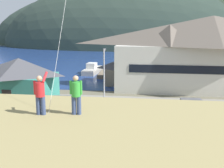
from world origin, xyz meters
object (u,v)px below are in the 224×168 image
(parked_car_corner_spot, at_px, (190,108))
(person_companion, at_px, (76,94))
(parked_car_back_row_right, at_px, (123,111))
(person_kite_flyer, at_px, (40,93))
(wharf_dock, at_px, (110,72))
(parked_car_mid_row_far, at_px, (80,126))
(storage_shed_waterside, at_px, (123,71))
(harbor_lodge, at_px, (211,51))
(storage_shed_near_lot, at_px, (20,82))
(parked_car_mid_row_center, at_px, (62,105))
(parked_car_mid_row_near, at_px, (20,129))
(moored_boat_wharfside, at_px, (93,70))
(parking_light_pole, at_px, (104,73))

(parked_car_corner_spot, relative_size, person_companion, 2.46)
(parked_car_back_row_right, xyz_separation_m, person_kite_flyer, (-2.32, -14.69, 5.42))
(wharf_dock, distance_m, parked_car_mid_row_far, 31.31)
(storage_shed_waterside, distance_m, person_companion, 32.45)
(person_kite_flyer, bearing_deg, harbor_lodge, 65.41)
(harbor_lodge, height_order, parked_car_corner_spot, harbor_lodge)
(storage_shed_near_lot, relative_size, parked_car_mid_row_center, 1.97)
(storage_shed_waterside, relative_size, parked_car_back_row_right, 1.57)
(parked_car_mid_row_near, bearing_deg, wharf_dock, 84.80)
(parked_car_mid_row_far, distance_m, person_kite_flyer, 11.63)
(harbor_lodge, relative_size, parked_car_mid_row_near, 6.69)
(parked_car_mid_row_far, relative_size, parked_car_back_row_right, 0.97)
(moored_boat_wharfside, xyz_separation_m, parked_car_corner_spot, (15.38, -24.90, 0.34))
(parked_car_corner_spot, relative_size, parked_car_back_row_right, 0.99)
(parked_car_corner_spot, xyz_separation_m, parking_light_pole, (-9.47, 2.88, 2.91))
(parked_car_mid_row_far, xyz_separation_m, parked_car_back_row_right, (3.29, 4.44, 0.00))
(harbor_lodge, height_order, storage_shed_near_lot, harbor_lodge)
(parked_car_mid_row_near, relative_size, parked_car_back_row_right, 1.00)
(wharf_dock, bearing_deg, moored_boat_wharfside, 177.11)
(storage_shed_near_lot, bearing_deg, person_companion, -57.15)
(storage_shed_near_lot, relative_size, parked_car_mid_row_near, 1.93)
(wharf_dock, bearing_deg, parked_car_mid_row_near, -95.20)
(harbor_lodge, bearing_deg, parked_car_corner_spot, -109.31)
(parked_car_mid_row_far, bearing_deg, parked_car_back_row_right, 53.47)
(storage_shed_waterside, distance_m, wharf_dock, 9.93)
(parking_light_pole, distance_m, person_kite_flyer, 19.82)
(parked_car_mid_row_center, bearing_deg, parked_car_corner_spot, 3.23)
(storage_shed_waterside, bearing_deg, parking_light_pole, -94.96)
(wharf_dock, distance_m, parked_car_back_row_right, 27.29)
(harbor_lodge, relative_size, parked_car_mid_row_far, 6.89)
(parked_car_mid_row_far, xyz_separation_m, parking_light_pole, (0.62, 9.42, 2.91))
(harbor_lodge, bearing_deg, storage_shed_waterside, 170.15)
(wharf_dock, height_order, parked_car_corner_spot, parked_car_corner_spot)
(parking_light_pole, bearing_deg, parked_car_mid_row_far, -93.76)
(parked_car_mid_row_far, height_order, person_companion, person_companion)
(moored_boat_wharfside, distance_m, parking_light_pole, 23.03)
(parked_car_corner_spot, bearing_deg, parked_car_back_row_right, -162.84)
(parked_car_mid_row_far, height_order, parked_car_mid_row_center, same)
(parked_car_mid_row_far, relative_size, person_kite_flyer, 2.27)
(harbor_lodge, height_order, person_companion, harbor_lodge)
(person_kite_flyer, xyz_separation_m, person_companion, (1.54, 0.22, -0.02))
(parked_car_mid_row_center, distance_m, parking_light_pole, 6.14)
(storage_shed_waterside, bearing_deg, moored_boat_wharfside, 127.01)
(parked_car_mid_row_far, relative_size, parked_car_corner_spot, 0.99)
(parked_car_mid_row_far, bearing_deg, person_kite_flyer, -84.57)
(wharf_dock, distance_m, parking_light_pole, 22.27)
(storage_shed_waterside, distance_m, parked_car_back_row_right, 17.80)
(harbor_lodge, bearing_deg, parked_car_mid_row_center, -142.16)
(storage_shed_waterside, height_order, parked_car_mid_row_center, storage_shed_waterside)
(wharf_dock, relative_size, parked_car_back_row_right, 2.62)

